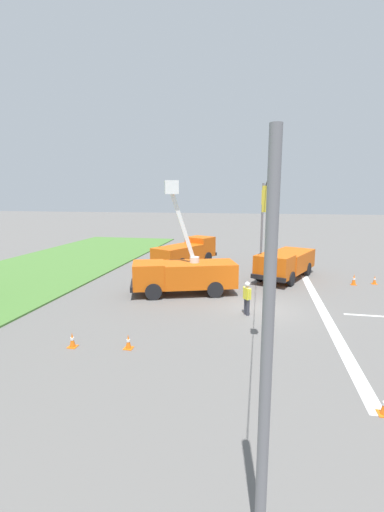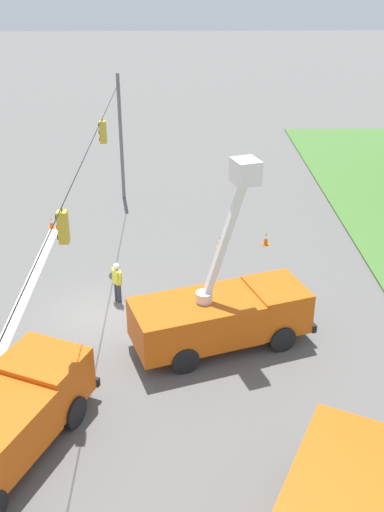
{
  "view_description": "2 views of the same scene",
  "coord_description": "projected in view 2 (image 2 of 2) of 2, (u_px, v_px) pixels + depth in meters",
  "views": [
    {
      "loc": [
        -18.37,
        0.18,
        6.16
      ],
      "look_at": [
        2.4,
        4.31,
        2.38
      ],
      "focal_mm": 24.0,
      "sensor_mm": 36.0,
      "label": 1
    },
    {
      "loc": [
        20.4,
        3.32,
        12.92
      ],
      "look_at": [
        -0.41,
        3.77,
        2.41
      ],
      "focal_mm": 42.0,
      "sensor_mm": 36.0,
      "label": 2
    }
  ],
  "objects": [
    {
      "name": "traffic_cone_far_right",
      "position": [
        220.0,
        242.0,
        29.37
      ],
      "size": [
        0.36,
        0.36,
        0.61
      ],
      "color": "orange",
      "rests_on": "ground"
    },
    {
      "name": "signal_gantry",
      "position": [
        90.0,
        217.0,
        22.1
      ],
      "size": [
        26.2,
        0.33,
        7.2
      ],
      "color": "slate",
      "rests_on": "ground"
    },
    {
      "name": "traffic_cone_mid_left",
      "position": [
        266.0,
        239.0,
        29.69
      ],
      "size": [
        0.36,
        0.36,
        0.63
      ],
      "color": "orange",
      "rests_on": "ground"
    },
    {
      "name": "traffic_cone_near_bucket",
      "position": [
        51.0,
        223.0,
        31.52
      ],
      "size": [
        0.36,
        0.36,
        0.6
      ],
      "color": "orange",
      "rests_on": "ground"
    },
    {
      "name": "utility_truck_bucket_lift",
      "position": [
        222.0,
        312.0,
        21.57
      ],
      "size": [
        4.34,
        6.96,
        7.02
      ],
      "color": "#D6560F",
      "rests_on": "ground"
    },
    {
      "name": "road_worker",
      "position": [
        117.0,
        280.0,
        24.51
      ],
      "size": [
        0.54,
        0.44,
        1.77
      ],
      "color": "#383842",
      "rests_on": "ground"
    },
    {
      "name": "ground_plane",
      "position": [
        98.0,
        315.0,
        23.97
      ],
      "size": [
        200.0,
        200.0,
        0.0
      ],
      "primitive_type": "plane",
      "color": "#605E5B"
    }
  ]
}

